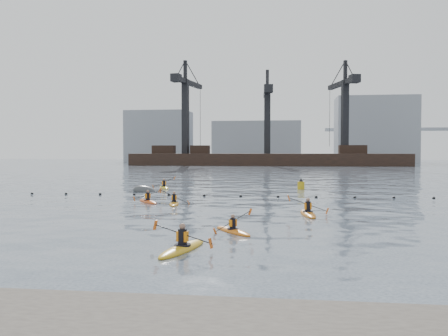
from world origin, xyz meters
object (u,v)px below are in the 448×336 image
at_px(kayaker_1, 182,247).
at_px(kayaker_2, 148,201).
at_px(nav_buoy, 301,185).
at_px(kayaker_4, 308,213).
at_px(kayaker_3, 174,203).
at_px(kayaker_5, 164,187).
at_px(mooring_buoy, 145,192).
at_px(kayaker_0, 233,230).

relative_size(kayaker_1, kayaker_2, 1.24).
xyz_separation_m(kayaker_1, kayaker_2, (-6.01, 15.91, -0.01)).
xyz_separation_m(kayaker_1, nav_buoy, (5.36, 29.37, 0.27)).
bearing_deg(kayaker_4, kayaker_3, -32.85).
distance_m(kayaker_5, mooring_buoy, 4.49).
bearing_deg(kayaker_1, kayaker_2, 124.27).
relative_size(kayaker_3, kayaker_4, 0.91).
relative_size(kayaker_1, nav_buoy, 2.92).
relative_size(mooring_buoy, nav_buoy, 1.75).
height_order(kayaker_2, nav_buoy, nav_buoy).
height_order(kayaker_0, kayaker_2, kayaker_0).
xyz_separation_m(kayaker_3, mooring_buoy, (-4.99, 9.61, -0.10)).
height_order(kayaker_0, kayaker_4, kayaker_4).
bearing_deg(kayaker_4, kayaker_5, -60.97).
xyz_separation_m(kayaker_3, nav_buoy, (9.19, 14.46, 0.28)).
relative_size(kayaker_0, nav_buoy, 2.15).
bearing_deg(kayaker_0, kayaker_1, -145.26).
bearing_deg(mooring_buoy, kayaker_1, -70.22).
bearing_deg(kayaker_3, mooring_buoy, 107.10).
relative_size(kayaker_0, kayaker_2, 0.92).
relative_size(kayaker_0, kayaker_3, 0.83).
bearing_deg(kayaker_2, kayaker_4, -62.17).
bearing_deg(kayaker_2, nav_buoy, 13.49).
height_order(kayaker_3, mooring_buoy, kayaker_3).
relative_size(kayaker_0, kayaker_4, 0.75).
relative_size(kayaker_0, kayaker_1, 0.74).
distance_m(kayaker_1, kayaker_4, 11.70).
relative_size(kayaker_0, kayaker_5, 0.80).
xyz_separation_m(kayaker_0, kayaker_4, (3.67, 6.39, 0.02)).
relative_size(kayaker_3, mooring_buoy, 1.48).
bearing_deg(nav_buoy, kayaker_3, -122.43).
xyz_separation_m(kayaker_1, kayaker_3, (-3.83, 14.91, -0.01)).
bearing_deg(kayaker_5, kayaker_4, -78.65).
bearing_deg(kayaker_2, kayaker_5, 63.11).
xyz_separation_m(kayaker_1, kayaker_5, (-8.18, 28.97, -0.01)).
bearing_deg(kayaker_0, mooring_buoy, 80.48).
bearing_deg(kayaker_5, kayaker_3, -97.21).
distance_m(kayaker_3, nav_buoy, 17.13).
relative_size(kayaker_5, mooring_buoy, 1.54).
distance_m(kayaker_4, nav_buoy, 18.84).
xyz_separation_m(kayaker_4, kayaker_5, (-13.28, 18.44, -0.00)).
height_order(kayaker_0, kayaker_5, kayaker_5).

